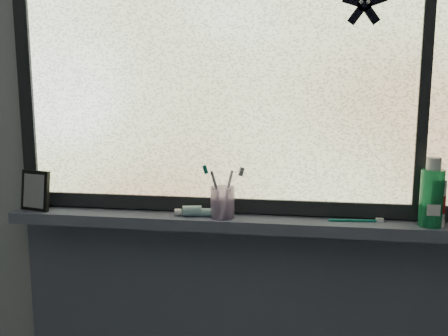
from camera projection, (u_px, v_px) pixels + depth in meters
name	position (u px, v px, depth m)	size (l,w,h in m)	color
wall_back	(240.00, 148.00, 1.75)	(3.00, 0.01, 2.50)	#9EA3A8
windowsill	(237.00, 222.00, 1.72)	(1.62, 0.14, 0.04)	#4F546A
window_pane	(239.00, 66.00, 1.68)	(1.50, 0.01, 1.00)	silver
frame_bottom	(238.00, 205.00, 1.76)	(1.60, 0.03, 0.05)	black
frame_left	(26.00, 67.00, 1.79)	(0.05, 0.03, 1.10)	black
frame_mullion	(426.00, 65.00, 1.59)	(0.04, 0.03, 1.00)	black
starfish_sticker	(364.00, 4.00, 1.58)	(0.15, 0.02, 0.15)	black
vanity_mirror	(35.00, 190.00, 1.80)	(0.12, 0.06, 0.14)	black
toothpaste_tube	(198.00, 211.00, 1.72)	(0.21, 0.04, 0.04)	silver
toothbrush_cup	(222.00, 202.00, 1.69)	(0.08, 0.08, 0.11)	#C6A4D9
toothbrush_lying	(353.00, 220.00, 1.65)	(0.19, 0.02, 0.01)	#0D7563
mouthwash_bottle	(432.00, 192.00, 1.59)	(0.07, 0.07, 0.18)	#1B9051
cream_tube	(438.00, 202.00, 1.59)	(0.04, 0.04, 0.11)	silver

